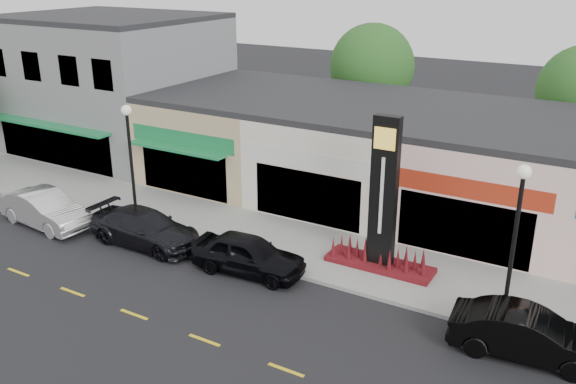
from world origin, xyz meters
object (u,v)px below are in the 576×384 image
car_black_sedan (248,254)px  car_dark_sedan (145,228)px  car_white_van (45,209)px  pylon_sign (382,216)px  car_black_conv (528,335)px  lamp_west_near (130,154)px  lamp_east_near (516,231)px

car_black_sedan → car_dark_sedan: bearing=86.8°
car_white_van → pylon_sign: bearing=-71.0°
car_black_sedan → car_black_conv: bearing=-95.7°
car_black_conv → pylon_sign: bearing=58.4°
car_dark_sedan → car_black_sedan: (5.11, 0.10, 0.02)m
lamp_west_near → lamp_east_near: same height
pylon_sign → lamp_west_near: bearing=-171.2°
lamp_west_near → lamp_east_near: 16.00m
car_dark_sedan → pylon_sign: bearing=-73.1°
car_white_van → car_black_sedan: 10.44m
car_white_van → car_black_conv: (20.67, 0.64, -0.04)m
lamp_east_near → car_black_sedan: (-9.31, -1.01, -2.71)m
lamp_east_near → pylon_sign: 5.42m
pylon_sign → car_dark_sedan: bearing=-163.4°
car_dark_sedan → car_black_sedan: 5.11m
car_dark_sedan → car_white_van: bearing=98.7°
car_black_sedan → lamp_west_near: bearing=77.1°
lamp_west_near → lamp_east_near: (16.00, 0.00, 0.00)m
pylon_sign → car_black_sedan: 5.31m
car_white_van → car_black_sedan: bearing=-79.9°
lamp_east_near → pylon_sign: (-5.00, 1.70, -1.20)m
car_black_sedan → pylon_sign: bearing=-62.3°
lamp_east_near → car_white_van: bearing=-174.5°
car_white_van → car_black_sedan: (10.41, 0.88, -0.03)m
lamp_west_near → car_white_van: size_ratio=1.13×
car_black_conv → car_dark_sedan: bearing=84.2°
lamp_east_near → car_black_conv: lamp_east_near is taller
lamp_west_near → pylon_sign: 11.19m
car_black_conv → lamp_east_near: bearing=31.9°
lamp_west_near → car_black_conv: 17.21m
car_white_van → car_dark_sedan: size_ratio=0.95×
car_black_conv → lamp_west_near: bearing=80.5°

